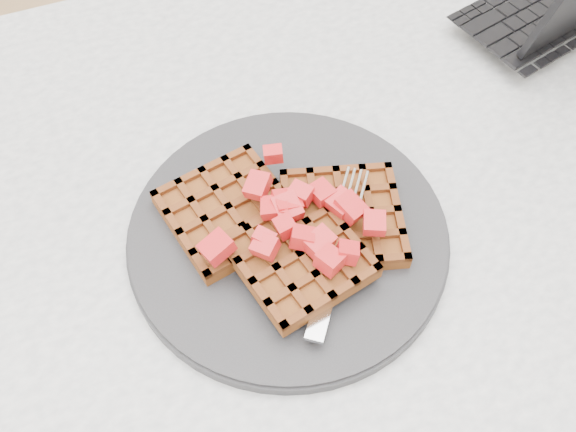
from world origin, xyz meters
The scene contains 6 objects.
ground centered at (0.00, 0.00, 0.00)m, with size 4.00×4.00×0.00m, color tan.
table centered at (0.00, 0.00, 0.64)m, with size 1.20×0.80×0.75m.
plate centered at (-0.09, -0.03, 0.76)m, with size 0.30×0.30×0.02m, color black.
waffles centered at (-0.09, -0.03, 0.78)m, with size 0.23×0.20×0.03m.
strawberry_pile centered at (-0.09, -0.03, 0.80)m, with size 0.15×0.15×0.02m, color #AA151B, non-canonical shape.
fork centered at (-0.05, -0.06, 0.77)m, with size 0.02×0.18×0.02m, color silver, non-canonical shape.
Camera 1 is at (-0.20, -0.32, 1.27)m, focal length 40.00 mm.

